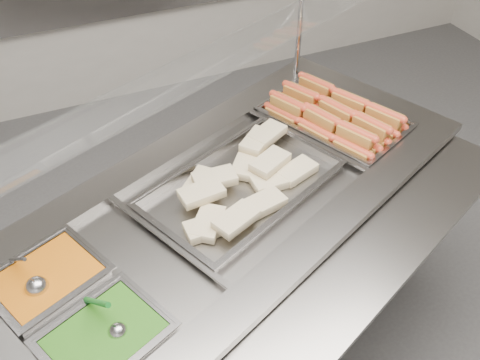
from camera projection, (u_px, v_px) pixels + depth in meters
name	position (u px, v px, depth m)	size (l,w,h in m)	color
steam_counter	(232.00, 274.00, 2.07)	(1.96, 1.44, 0.86)	slate
tray_rail	(351.00, 279.00, 1.56)	(1.67, 0.98, 0.05)	gray
sneeze_guard	(181.00, 79.00, 1.66)	(1.55, 0.88, 0.42)	silver
pan_hotdogs	(333.00, 125.00, 2.14)	(0.51, 0.61, 0.10)	gray
pan_wraps	(242.00, 189.00, 1.83)	(0.75, 0.61, 0.07)	gray
pan_beans	(49.00, 285.00, 1.54)	(0.35, 0.32, 0.10)	gray
pan_peas	(107.00, 343.00, 1.40)	(0.35, 0.32, 0.10)	gray
hotdogs_in_buns	(335.00, 117.00, 2.10)	(0.46, 0.54, 0.11)	#9F5F21
tortilla_wraps	(244.00, 180.00, 1.82)	(0.54, 0.49, 0.07)	beige
ladle	(36.00, 286.00, 1.48)	(0.10, 0.17, 0.15)	#AAABAF
serving_spoon	(114.00, 326.00, 1.38)	(0.09, 0.16, 0.14)	#AAABAF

